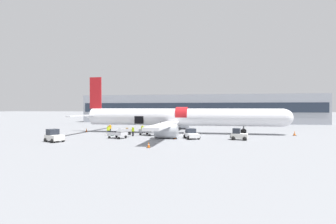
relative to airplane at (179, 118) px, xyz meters
The scene contains 18 objects.
ground_plane 4.25m from the airplane, 72.56° to the right, with size 500.00×500.00×0.00m, color gray.
terminal_strip 34.53m from the airplane, 88.42° to the left, with size 72.59×10.12×8.59m.
airplane is the anchor object (origin of this frame).
baggage_tug_lead 21.71m from the airplane, 134.55° to the right, with size 3.11×2.73×1.74m.
baggage_tug_mid 9.02m from the airplane, 69.51° to the right, with size 2.76×3.52×1.51m.
baggage_tug_rear 13.29m from the airplane, 40.30° to the right, with size 2.63×2.11×1.69m.
baggage_cart_loading 10.17m from the airplane, 154.53° to the right, with size 3.48×2.61×1.15m.
baggage_cart_queued 7.07m from the airplane, 132.55° to the right, with size 3.79×2.84×1.11m.
baggage_cart_empty 13.05m from the airplane, 128.91° to the right, with size 3.63×2.56×1.11m.
ground_crew_loader_a 12.96m from the airplane, 151.41° to the right, with size 0.54×0.54×1.70m.
ground_crew_loader_b 12.80m from the airplane, 166.81° to the right, with size 0.53×0.57×1.72m.
ground_crew_driver 9.62m from the airplane, 135.60° to the right, with size 0.55×0.50×1.63m.
ground_crew_supervisor 7.05m from the airplane, 162.27° to the right, with size 0.55×0.43×1.57m.
suitcase_on_tarmac_upright 12.49m from the airplane, 147.79° to the right, with size 0.48×0.27×0.81m.
safety_cone_nose 19.86m from the airplane, ahead, with size 0.57×0.57×0.77m.
safety_cone_engine_left 18.39m from the airplane, 93.02° to the right, with size 0.47×0.47×0.67m.
safety_cone_wingtip 9.45m from the airplane, 85.51° to the right, with size 0.53×0.53×0.79m.
safety_cone_tail 18.25m from the airplane, behind, with size 0.47×0.47×0.69m.
Camera 1 is at (6.01, -44.76, 4.71)m, focal length 28.00 mm.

